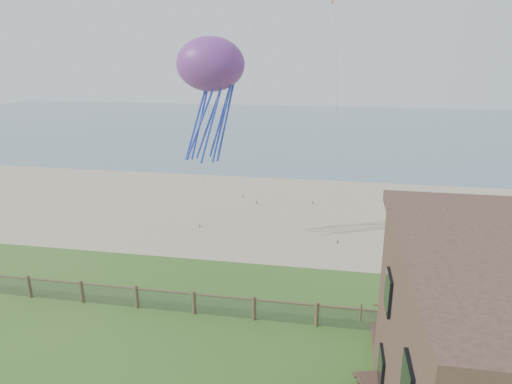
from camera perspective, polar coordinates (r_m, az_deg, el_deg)
sand_beach at (r=37.26m, az=4.21°, el=-2.43°), size 72.00×20.00×0.02m
ocean at (r=80.02m, az=7.62°, el=7.95°), size 160.00×68.00×0.02m
chainlink_fence at (r=22.63m, az=-0.26°, el=-14.48°), size 36.20×0.20×1.25m
picnic_table at (r=19.24m, az=15.68°, el=-22.11°), size 2.35×2.02×0.84m
octopus_kite at (r=28.44m, az=-5.60°, el=11.49°), size 4.40×3.56×7.94m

